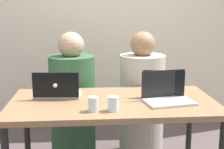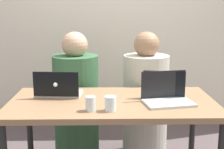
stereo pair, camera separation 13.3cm
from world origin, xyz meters
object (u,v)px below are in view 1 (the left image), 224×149
at_px(person_on_left, 73,104).
at_px(laptop_back_right, 163,89).
at_px(water_glass_left, 93,105).
at_px(laptop_front_right, 167,95).
at_px(person_on_right, 142,102).
at_px(laptop_back_left, 58,91).
at_px(water_glass_center, 113,105).

height_order(person_on_left, laptop_back_right, person_on_left).
height_order(laptop_back_right, water_glass_left, laptop_back_right).
bearing_deg(person_on_left, laptop_front_right, 125.49).
relative_size(person_on_left, laptop_front_right, 3.22).
height_order(person_on_right, laptop_front_right, person_on_right).
bearing_deg(laptop_back_right, person_on_right, -71.94).
relative_size(person_on_right, water_glass_left, 12.36).
relative_size(laptop_back_left, laptop_front_right, 0.95).
height_order(person_on_right, laptop_back_left, person_on_right).
bearing_deg(person_on_right, laptop_back_right, 107.77).
distance_m(person_on_left, water_glass_left, 0.91).
bearing_deg(person_on_right, water_glass_left, 70.46).
distance_m(person_on_left, laptop_front_right, 1.02).
height_order(laptop_back_right, laptop_front_right, laptop_front_right).
distance_m(laptop_front_right, water_glass_left, 0.57).
bearing_deg(water_glass_left, laptop_back_left, 126.53).
bearing_deg(person_on_left, person_on_right, 168.94).
bearing_deg(person_on_right, water_glass_center, 77.66).
bearing_deg(person_on_left, water_glass_center, 98.92).
relative_size(person_on_left, laptop_back_left, 3.38).
bearing_deg(person_on_right, laptop_front_right, 104.94).
distance_m(person_on_right, laptop_back_right, 0.58).
height_order(person_on_right, laptop_back_right, person_on_right).
relative_size(laptop_back_right, water_glass_left, 3.53).
bearing_deg(person_on_left, water_glass_left, 90.78).
bearing_deg(laptop_back_left, person_on_right, -141.78).
relative_size(person_on_right, laptop_back_right, 3.51).
xyz_separation_m(person_on_left, person_on_right, (0.66, 0.00, -0.00)).
xyz_separation_m(person_on_right, laptop_back_right, (0.07, -0.51, 0.26)).
xyz_separation_m(person_on_left, laptop_back_right, (0.73, -0.51, 0.26)).
height_order(person_on_left, laptop_front_right, person_on_left).
bearing_deg(laptop_back_left, water_glass_center, 142.36).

